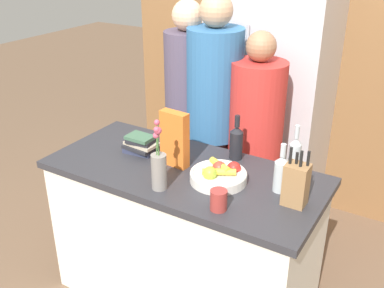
{
  "coord_description": "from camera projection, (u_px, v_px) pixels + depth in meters",
  "views": [
    {
      "loc": [
        1.17,
        -1.84,
        2.09
      ],
      "look_at": [
        0.0,
        0.09,
        1.03
      ],
      "focal_mm": 42.0,
      "sensor_mm": 36.0,
      "label": 1
    }
  ],
  "objects": [
    {
      "name": "bottle_oil",
      "position": [
        281.0,
        173.0,
        2.24
      ],
      "size": [
        0.07,
        0.07,
        0.26
      ],
      "color": "#B2BCC1",
      "rests_on": "kitchen_island"
    },
    {
      "name": "knife_block",
      "position": [
        296.0,
        184.0,
        2.12
      ],
      "size": [
        0.11,
        0.09,
        0.3
      ],
      "color": "olive",
      "rests_on": "kitchen_island"
    },
    {
      "name": "flower_vase",
      "position": [
        158.0,
        167.0,
        2.25
      ],
      "size": [
        0.08,
        0.08,
        0.38
      ],
      "color": "gray",
      "rests_on": "kitchen_island"
    },
    {
      "name": "back_wall_wood",
      "position": [
        288.0,
        44.0,
        3.51
      ],
      "size": [
        2.75,
        0.12,
        2.6
      ],
      "color": "brown",
      "rests_on": "ground_plane"
    },
    {
      "name": "person_in_red_tee",
      "position": [
        255.0,
        139.0,
        2.9
      ],
      "size": [
        0.35,
        0.35,
        1.58
      ],
      "rotation": [
        0.0,
        0.0,
        0.37
      ],
      "color": "#383842",
      "rests_on": "ground_plane"
    },
    {
      "name": "bottle_vinegar",
      "position": [
        295.0,
        155.0,
        2.4
      ],
      "size": [
        0.07,
        0.07,
        0.28
      ],
      "color": "#B2BCC1",
      "rests_on": "kitchen_island"
    },
    {
      "name": "person_in_blue",
      "position": [
        214.0,
        115.0,
        2.97
      ],
      "size": [
        0.36,
        0.36,
        1.77
      ],
      "rotation": [
        0.0,
        0.0,
        -0.26
      ],
      "color": "#383842",
      "rests_on": "ground_plane"
    },
    {
      "name": "bottle_wine",
      "position": [
        236.0,
        142.0,
        2.56
      ],
      "size": [
        0.08,
        0.08,
        0.27
      ],
      "color": "black",
      "rests_on": "kitchen_island"
    },
    {
      "name": "cereal_box",
      "position": [
        175.0,
        139.0,
        2.46
      ],
      "size": [
        0.17,
        0.07,
        0.32
      ],
      "color": "orange",
      "rests_on": "kitchen_island"
    },
    {
      "name": "fruit_bowl",
      "position": [
        219.0,
        175.0,
        2.35
      ],
      "size": [
        0.3,
        0.3,
        0.1
      ],
      "color": "silver",
      "rests_on": "kitchen_island"
    },
    {
      "name": "refrigerator",
      "position": [
        269.0,
        101.0,
        3.37
      ],
      "size": [
        0.83,
        0.63,
        1.88
      ],
      "color": "#B7B7BC",
      "rests_on": "ground_plane"
    },
    {
      "name": "coffee_mug",
      "position": [
        218.0,
        200.0,
        2.11
      ],
      "size": [
        0.1,
        0.1,
        0.1
      ],
      "color": "#99332D",
      "rests_on": "kitchen_island"
    },
    {
      "name": "person_at_sink",
      "position": [
        188.0,
        110.0,
        3.12
      ],
      "size": [
        0.31,
        0.31,
        1.72
      ],
      "rotation": [
        0.0,
        0.0,
        -0.41
      ],
      "color": "#383842",
      "rests_on": "ground_plane"
    },
    {
      "name": "book_stack",
      "position": [
        141.0,
        144.0,
        2.65
      ],
      "size": [
        0.2,
        0.15,
        0.11
      ],
      "color": "#2D334C",
      "rests_on": "kitchen_island"
    },
    {
      "name": "kitchen_island",
      "position": [
        184.0,
        236.0,
        2.67
      ],
      "size": [
        1.55,
        0.71,
        0.91
      ],
      "color": "silver",
      "rests_on": "ground_plane"
    }
  ]
}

